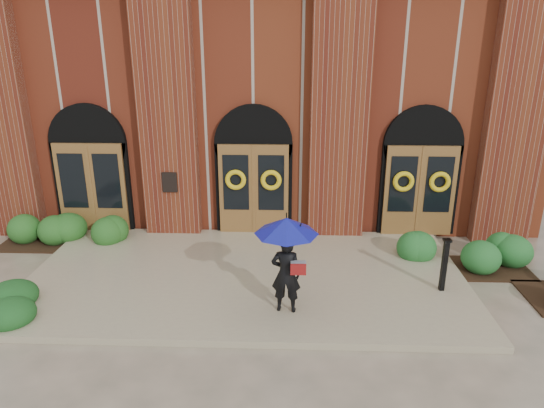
{
  "coord_description": "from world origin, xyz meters",
  "views": [
    {
      "loc": [
        0.96,
        -9.92,
        5.37
      ],
      "look_at": [
        0.56,
        1.0,
        1.57
      ],
      "focal_mm": 32.0,
      "sensor_mm": 36.0,
      "label": 1
    }
  ],
  "objects_px": {
    "metal_post": "(444,264)",
    "hedge_wall_left": "(62,230)",
    "hedge_wall_right": "(464,255)",
    "man_with_umbrella": "(286,247)"
  },
  "relations": [
    {
      "from": "hedge_wall_left",
      "to": "hedge_wall_right",
      "type": "relative_size",
      "value": 1.02
    },
    {
      "from": "hedge_wall_left",
      "to": "metal_post",
      "type": "bearing_deg",
      "value": -14.8
    },
    {
      "from": "hedge_wall_right",
      "to": "hedge_wall_left",
      "type": "bearing_deg",
      "value": 173.53
    },
    {
      "from": "man_with_umbrella",
      "to": "hedge_wall_right",
      "type": "relative_size",
      "value": 0.68
    },
    {
      "from": "man_with_umbrella",
      "to": "metal_post",
      "type": "height_order",
      "value": "man_with_umbrella"
    },
    {
      "from": "metal_post",
      "to": "hedge_wall_right",
      "type": "distance_m",
      "value": 1.66
    },
    {
      "from": "metal_post",
      "to": "hedge_wall_left",
      "type": "relative_size",
      "value": 0.4
    },
    {
      "from": "metal_post",
      "to": "hedge_wall_left",
      "type": "bearing_deg",
      "value": 165.2
    },
    {
      "from": "man_with_umbrella",
      "to": "hedge_wall_left",
      "type": "distance_m",
      "value": 7.13
    },
    {
      "from": "hedge_wall_left",
      "to": "hedge_wall_right",
      "type": "xyz_separation_m",
      "value": [
        10.4,
        -1.18,
        -0.01
      ]
    }
  ]
}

